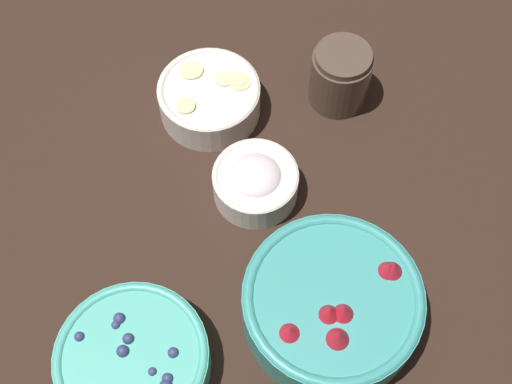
# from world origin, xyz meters

# --- Properties ---
(ground_plane) EXTENTS (4.00, 4.00, 0.00)m
(ground_plane) POSITION_xyz_m (0.00, 0.00, 0.00)
(ground_plane) COLOR black
(bowl_strawberries) EXTENTS (0.23, 0.23, 0.09)m
(bowl_strawberries) POSITION_xyz_m (-0.06, -0.15, 0.04)
(bowl_strawberries) COLOR teal
(bowl_strawberries) RESTS_ON ground_plane
(bowl_blueberries) EXTENTS (0.19, 0.19, 0.06)m
(bowl_blueberries) POSITION_xyz_m (-0.28, -0.01, 0.03)
(bowl_blueberries) COLOR #47AD9E
(bowl_blueberries) RESTS_ON ground_plane
(bowl_bananas) EXTENTS (0.15, 0.15, 0.06)m
(bowl_bananas) POSITION_xyz_m (0.07, 0.19, 0.03)
(bowl_bananas) COLOR silver
(bowl_bananas) RESTS_ON ground_plane
(bowl_cream) EXTENTS (0.12, 0.12, 0.06)m
(bowl_cream) POSITION_xyz_m (0.01, 0.05, 0.03)
(bowl_cream) COLOR silver
(bowl_cream) RESTS_ON ground_plane
(jar_chocolate) EXTENTS (0.09, 0.09, 0.10)m
(jar_chocolate) POSITION_xyz_m (0.21, 0.06, 0.05)
(jar_chocolate) COLOR #4C3D33
(jar_chocolate) RESTS_ON ground_plane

